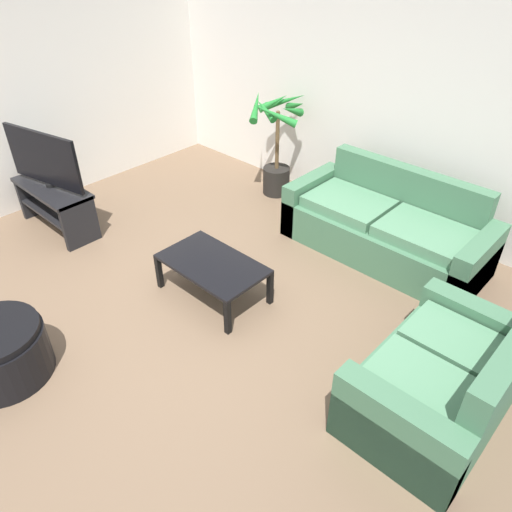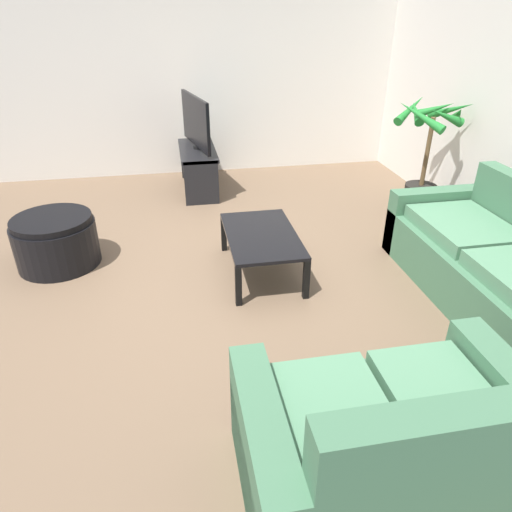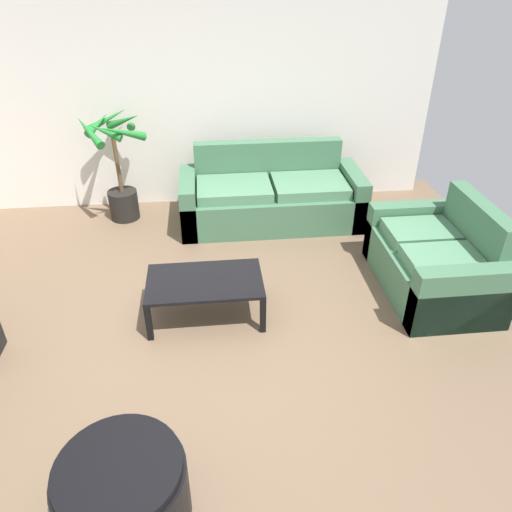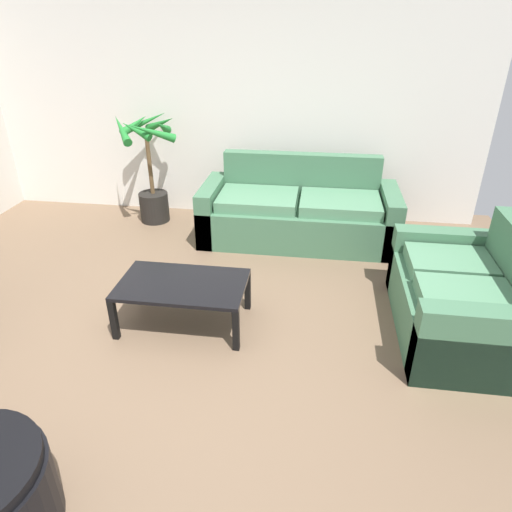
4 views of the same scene
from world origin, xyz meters
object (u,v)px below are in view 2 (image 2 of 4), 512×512
object	(u,v)px
couch_loveseat	(391,447)
tv_stand	(198,163)
couch_main	(501,270)
potted_palm	(425,164)
ottoman	(56,241)
coffee_table	(261,238)
tv	(196,121)

from	to	relation	value
couch_loveseat	tv_stand	xyz separation A→B (m)	(-4.47, -0.59, 0.06)
couch_main	potted_palm	world-z (taller)	potted_palm
couch_main	ottoman	distance (m)	3.85
couch_main	potted_palm	distance (m)	1.85
couch_main	couch_loveseat	size ratio (longest dim) A/B	1.53
tv_stand	coffee_table	xyz separation A→B (m)	(2.26, 0.39, -0.01)
tv	coffee_table	size ratio (longest dim) A/B	1.04
couch_main	tv_stand	bearing A→B (deg)	-144.90
coffee_table	potted_palm	bearing A→B (deg)	115.55
tv_stand	ottoman	bearing A→B (deg)	-39.39
ottoman	tv_stand	bearing A→B (deg)	140.61
couch_loveseat	tv_stand	world-z (taller)	couch_loveseat
coffee_table	tv_stand	bearing A→B (deg)	-170.11
tv_stand	ottoman	distance (m)	2.28
couch_main	potted_palm	size ratio (longest dim) A/B	1.65
coffee_table	ottoman	world-z (taller)	ottoman
tv	potted_palm	bearing A→B (deg)	62.19
tv	potted_palm	size ratio (longest dim) A/B	0.81
potted_palm	couch_main	bearing A→B (deg)	-8.35
couch_main	coffee_table	world-z (taller)	couch_main
tv	ottoman	bearing A→B (deg)	-39.44
tv	coffee_table	bearing A→B (deg)	9.81
coffee_table	tv	bearing A→B (deg)	-170.19
tv_stand	tv	size ratio (longest dim) A/B	1.03
couch_main	coffee_table	xyz separation A→B (m)	(-0.83, -1.78, 0.04)
couch_loveseat	ottoman	world-z (taller)	couch_loveseat
couch_main	ottoman	size ratio (longest dim) A/B	2.91
couch_loveseat	tv_stand	size ratio (longest dim) A/B	1.28
couch_loveseat	tv	xyz separation A→B (m)	(-4.47, -0.59, 0.59)
tv	couch_loveseat	bearing A→B (deg)	7.46
potted_palm	ottoman	world-z (taller)	potted_palm
tv_stand	tv	world-z (taller)	tv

